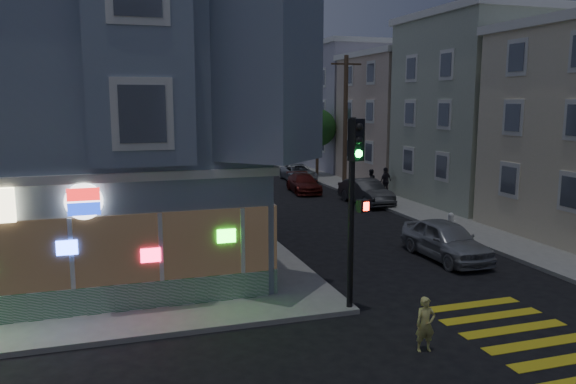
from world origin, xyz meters
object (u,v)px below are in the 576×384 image
parked_car_a (446,240)px  parked_car_d (298,173)px  traffic_signal (354,182)px  street_tree_far (287,124)px  pedestrian_a (371,181)px  utility_pole (345,119)px  street_tree_near (317,128)px  pedestrian_b (386,181)px  fire_hydrant (451,221)px  running_child (425,324)px  parked_car_c (304,183)px  parked_car_b (366,192)px

parked_car_a → parked_car_d: (1.42, 22.00, -0.13)m
parked_car_a → traffic_signal: bearing=-145.1°
street_tree_far → pedestrian_a: bearing=-89.6°
utility_pole → parked_car_a: (-3.40, -17.76, -4.04)m
street_tree_near → traffic_signal: (-9.38, -27.84, -0.08)m
utility_pole → parked_car_a: bearing=-100.8°
pedestrian_b → fire_hydrant: pedestrian_b is taller
street_tree_far → running_child: bearing=-102.7°
street_tree_near → parked_car_a: size_ratio=1.19×
parked_car_d → street_tree_far: bearing=80.0°
running_child → parked_car_c: size_ratio=0.32×
utility_pole → parked_car_c: (-3.40, -1.02, -4.18)m
parked_car_c → parked_car_d: bearing=80.1°
parked_car_d → fire_hydrant: 18.34m
street_tree_far → running_child: size_ratio=3.86×
parked_car_a → parked_car_b: (2.10, 11.54, -0.02)m
parked_car_b → traffic_signal: size_ratio=0.82×
parked_car_d → parked_car_a: bearing=-91.1°
utility_pole → pedestrian_a: (0.33, -3.49, -3.86)m
parked_car_d → pedestrian_b: bearing=-68.1°
parked_car_d → parked_car_c: bearing=-102.5°
parked_car_c → pedestrian_b: bearing=-31.3°
parked_car_c → parked_car_d: size_ratio=0.94×
parked_car_c → utility_pole: bearing=21.9°
street_tree_near → parked_car_d: 4.33m
utility_pole → street_tree_far: utility_pole is taller
utility_pole → traffic_signal: 23.71m
pedestrian_b → parked_car_c: pedestrian_b is taller
parked_car_d → traffic_signal: 27.24m
pedestrian_a → parked_car_c: (-3.73, 2.48, -0.32)m
utility_pole → street_tree_far: bearing=89.2°
street_tree_near → running_child: 32.05m
utility_pole → fire_hydrant: utility_pole is taller
utility_pole → parked_car_b: utility_pole is taller
street_tree_far → parked_car_c: bearing=-103.5°
running_child → parked_car_d: bearing=85.2°
parked_car_d → pedestrian_a: bearing=-70.8°
street_tree_far → parked_car_a: street_tree_far is taller
traffic_signal → running_child: bearing=-94.8°
utility_pole → traffic_signal: utility_pole is taller
street_tree_far → parked_car_c: size_ratio=1.25×
parked_car_b → parked_car_c: (-2.10, 5.20, -0.12)m
pedestrian_b → parked_car_c: (-4.40, 3.25, -0.41)m
pedestrian_a → fire_hydrant: pedestrian_a is taller
street_tree_near → parked_car_a: 24.24m
street_tree_near → running_child: size_ratio=3.86×
fire_hydrant → parked_car_d: bearing=94.0°
parked_car_a → parked_car_c: parked_car_a is taller
parked_car_d → traffic_signal: size_ratio=0.83×
parked_car_c → pedestrian_a: bearing=-28.4°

